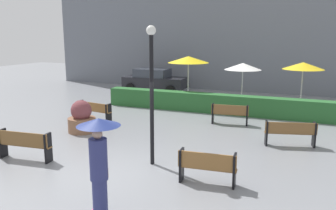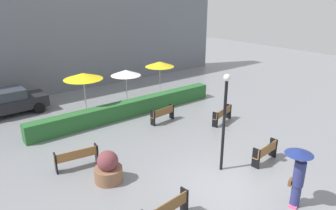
# 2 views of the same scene
# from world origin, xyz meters

# --- Properties ---
(ground_plane) EXTENTS (60.00, 60.00, 0.00)m
(ground_plane) POSITION_xyz_m (0.00, 0.00, 0.00)
(ground_plane) COLOR gray
(bench_near_right) EXTENTS (1.53, 0.47, 0.88)m
(bench_near_right) POSITION_xyz_m (2.65, 0.11, 0.51)
(bench_near_right) COLOR olive
(bench_near_right) RESTS_ON ground
(bench_far_left) EXTENTS (1.83, 0.62, 0.86)m
(bench_far_left) POSITION_xyz_m (-3.95, 4.68, 0.52)
(bench_far_left) COLOR olive
(bench_far_left) RESTS_ON ground
(bench_back_row) EXTENTS (1.61, 0.51, 0.87)m
(bench_back_row) POSITION_xyz_m (1.84, 6.40, 0.52)
(bench_back_row) COLOR brown
(bench_back_row) RESTS_ON ground
(bench_near_left) EXTENTS (1.81, 0.50, 0.92)m
(bench_near_left) POSITION_xyz_m (-3.09, -0.32, 0.55)
(bench_near_left) COLOR brown
(bench_near_left) RESTS_ON ground
(bench_far_right) EXTENTS (1.74, 0.76, 0.87)m
(bench_far_right) POSITION_xyz_m (4.44, 4.25, 0.52)
(bench_far_right) COLOR brown
(bench_far_right) RESTS_ON ground
(pedestrian_with_umbrella) EXTENTS (0.92, 0.92, 2.14)m
(pedestrian_with_umbrella) POSITION_xyz_m (0.95, -2.26, 1.35)
(pedestrian_with_umbrella) COLOR navy
(pedestrian_with_umbrella) RESTS_ON ground
(planter_pot) EXTENTS (1.09, 1.09, 1.29)m
(planter_pot) POSITION_xyz_m (-3.37, 3.01, 0.55)
(planter_pot) COLOR brown
(planter_pot) RESTS_ON ground
(lamp_post) EXTENTS (0.28, 0.28, 4.09)m
(lamp_post) POSITION_xyz_m (0.72, 0.89, 2.50)
(lamp_post) COLOR black
(lamp_post) RESTS_ON ground
(patio_umbrella_yellow) EXTENTS (2.23, 2.23, 2.67)m
(patio_umbrella_yellow) POSITION_xyz_m (-1.25, 9.82, 2.49)
(patio_umbrella_yellow) COLOR silver
(patio_umbrella_yellow) RESTS_ON ground
(patio_umbrella_white) EXTENTS (1.90, 1.90, 2.38)m
(patio_umbrella_white) POSITION_xyz_m (1.66, 10.04, 2.20)
(patio_umbrella_white) COLOR silver
(patio_umbrella_white) RESTS_ON ground
(patio_umbrella_yellow_far) EXTENTS (2.01, 2.01, 2.48)m
(patio_umbrella_yellow_far) POSITION_xyz_m (4.57, 10.37, 2.30)
(patio_umbrella_yellow_far) COLOR silver
(patio_umbrella_yellow_far) RESTS_ON ground
(hedge_strip) EXTENTS (12.00, 0.70, 0.94)m
(hedge_strip) POSITION_xyz_m (0.87, 8.40, 0.47)
(hedge_strip) COLOR #28602D
(hedge_strip) RESTS_ON ground
(building_facade) EXTENTS (28.00, 1.20, 8.65)m
(building_facade) POSITION_xyz_m (0.00, 16.00, 4.33)
(building_facade) COLOR slate
(building_facade) RESTS_ON ground
(parked_car) EXTENTS (4.23, 2.04, 1.57)m
(parked_car) POSITION_xyz_m (-4.76, 13.03, 0.82)
(parked_car) COLOR black
(parked_car) RESTS_ON ground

